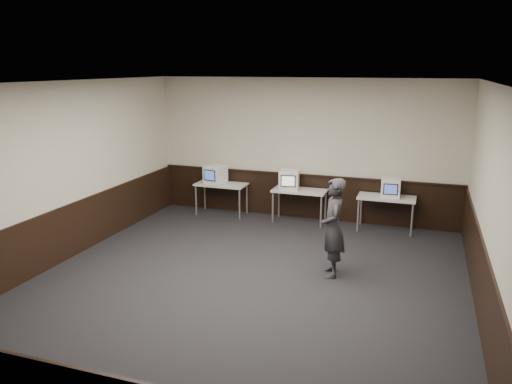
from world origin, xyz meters
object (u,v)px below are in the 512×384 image
(desk_left, at_px, (221,186))
(emac_right, at_px, (391,188))
(desk_right, at_px, (386,200))
(emac_center, at_px, (289,180))
(emac_left, at_px, (215,174))
(desk_center, at_px, (300,193))
(person, at_px, (333,228))

(desk_left, height_order, emac_right, emac_right)
(desk_right, height_order, emac_center, emac_center)
(desk_right, bearing_deg, desk_left, 180.00)
(desk_right, relative_size, emac_left, 2.26)
(desk_left, height_order, emac_left, emac_left)
(desk_center, height_order, person, person)
(person, bearing_deg, desk_center, -171.08)
(desk_left, xyz_separation_m, emac_center, (1.66, -0.03, 0.29))
(desk_center, xyz_separation_m, desk_right, (1.90, 0.00, 0.00))
(emac_left, xyz_separation_m, emac_center, (1.80, 0.00, 0.00))
(desk_center, relative_size, emac_left, 2.26)
(desk_center, relative_size, emac_right, 2.71)
(desk_right, height_order, emac_right, emac_right)
(desk_right, distance_m, emac_left, 3.95)
(desk_left, bearing_deg, person, -40.80)
(desk_left, relative_size, emac_center, 2.29)
(emac_right, distance_m, person, 2.82)
(desk_left, relative_size, person, 0.72)
(desk_left, xyz_separation_m, person, (3.14, -2.71, 0.16))
(emac_left, distance_m, person, 4.24)
(emac_left, height_order, emac_right, emac_left)
(desk_center, bearing_deg, emac_center, -173.88)
(emac_left, bearing_deg, emac_center, 12.27)
(desk_center, xyz_separation_m, emac_right, (1.97, 0.01, 0.27))
(desk_center, bearing_deg, desk_right, 0.00)
(desk_left, bearing_deg, desk_center, 0.00)
(person, bearing_deg, desk_left, -146.50)
(emac_left, bearing_deg, desk_left, 22.87)
(desk_right, bearing_deg, emac_left, -179.63)
(emac_center, distance_m, person, 3.07)
(emac_center, height_order, person, person)
(emac_right, bearing_deg, desk_right, -175.29)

